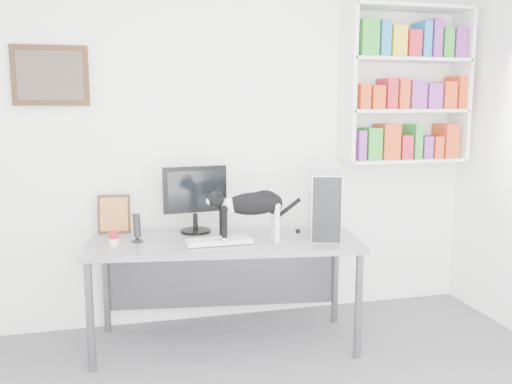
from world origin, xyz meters
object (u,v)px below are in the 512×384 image
monitor (195,199)px  keyboard (219,241)px  leaning_print (114,213)px  soup_can (114,238)px  pc_tower (324,204)px  desk (225,292)px  speaker (137,227)px  cat (252,217)px  bookshelf (406,85)px

monitor → keyboard: bearing=-80.3°
leaning_print → soup_can: bearing=-85.5°
keyboard → soup_can: (-0.69, 0.12, 0.03)m
soup_can → pc_tower: bearing=-2.6°
pc_tower → leaning_print: 1.52m
monitor → keyboard: size_ratio=1.13×
pc_tower → soup_can: size_ratio=4.82×
desk → keyboard: 0.42m
keyboard → pc_tower: pc_tower is taller
speaker → cat: 0.79m
keyboard → desk: bearing=58.7°
monitor → soup_can: 0.66m
keyboard → speaker: speaker is taller
soup_can → desk: bearing=-0.9°
bookshelf → leaning_print: bookshelf is taller
bookshelf → pc_tower: 1.28m
monitor → speaker: monitor is taller
keyboard → cat: bearing=-11.6°
monitor → cat: bearing=-57.6°
bookshelf → cat: bookshelf is taller
desk → monitor: monitor is taller
monitor → speaker: size_ratio=2.42×
bookshelf → desk: bearing=-166.1°
speaker → leaning_print: leaning_print is taller
bookshelf → speaker: bookshelf is taller
desk → keyboard: bearing=-111.8°
desk → cat: 0.61m
bookshelf → keyboard: size_ratio=2.81×
leaning_print → cat: bearing=-26.0°
monitor → cat: size_ratio=0.84×
monitor → keyboard: monitor is taller
leaning_print → pc_tower: bearing=-12.3°
soup_can → bookshelf: bearing=9.2°
speaker → monitor: bearing=8.6°
bookshelf → pc_tower: (-0.85, -0.44, -0.85)m
speaker → desk: bearing=-21.7°
speaker → leaning_print: bearing=100.1°
monitor → pc_tower: (0.88, -0.31, -0.02)m
monitor → leaning_print: bearing=159.6°
desk → keyboard: keyboard is taller
pc_tower → leaning_print: (-1.45, 0.44, -0.08)m
desk → leaning_print: bearing=160.1°
keyboard → soup_can: 0.70m
keyboard → pc_tower: bearing=2.3°
monitor → pc_tower: size_ratio=1.09×
monitor → cat: (0.33, -0.40, -0.07)m
bookshelf → monitor: size_ratio=2.49×
bookshelf → desk: 2.17m
keyboard → cat: cat is taller
keyboard → bookshelf: bearing=15.2°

